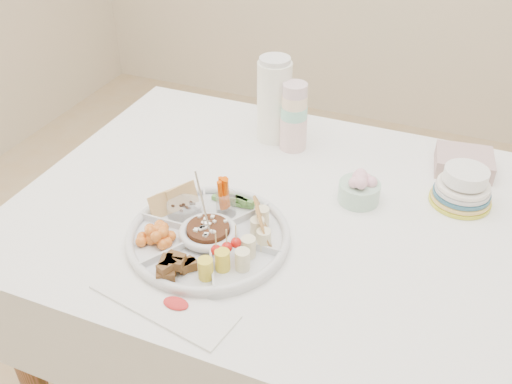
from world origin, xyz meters
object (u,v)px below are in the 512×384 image
at_px(dining_table, 307,318).
at_px(party_tray, 208,234).
at_px(thermos, 274,99).
at_px(plate_stack, 463,186).

xyz_separation_m(dining_table, party_tray, (-0.20, -0.20, 0.40)).
relative_size(party_tray, thermos, 1.44).
xyz_separation_m(party_tray, plate_stack, (0.53, 0.39, 0.03)).
distance_m(dining_table, plate_stack, 0.58).
bearing_deg(plate_stack, thermos, 166.98).
height_order(thermos, plate_stack, thermos).
height_order(party_tray, thermos, thermos).
bearing_deg(party_tray, plate_stack, 36.16).
distance_m(dining_table, party_tray, 0.49).
bearing_deg(thermos, party_tray, -86.22).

